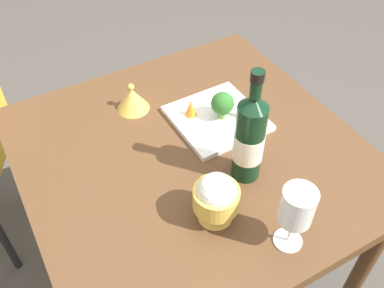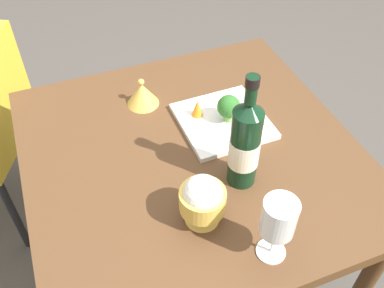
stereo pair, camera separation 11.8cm
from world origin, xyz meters
name	(u,v)px [view 2 (the right image)]	position (x,y,z in m)	size (l,w,h in m)	color
ground_plane	(192,279)	(0.00, 0.00, 0.00)	(8.00, 8.00, 0.00)	#4C4742
dining_table	(192,171)	(0.00, 0.00, 0.65)	(0.92, 0.92, 0.74)	brown
wine_bottle	(245,144)	(-0.08, 0.14, 0.87)	(0.08, 0.08, 0.33)	black
wine_glass	(279,219)	(-0.05, 0.36, 0.87)	(0.08, 0.08, 0.18)	white
rice_bowl	(203,200)	(0.06, 0.22, 0.81)	(0.11, 0.11, 0.14)	gold
rice_bowl_lid	(142,94)	(0.07, -0.25, 0.78)	(0.10, 0.10, 0.09)	gold
serving_plate	(223,121)	(-0.13, -0.08, 0.75)	(0.25, 0.25, 0.02)	white
broccoli_floret	(229,107)	(-0.14, -0.07, 0.80)	(0.07, 0.07, 0.09)	#729E4C
carrot_garnish_left	(250,113)	(-0.19, -0.04, 0.79)	(0.03, 0.03, 0.07)	orange
carrot_garnish_right	(197,108)	(-0.06, -0.12, 0.78)	(0.03, 0.03, 0.06)	orange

